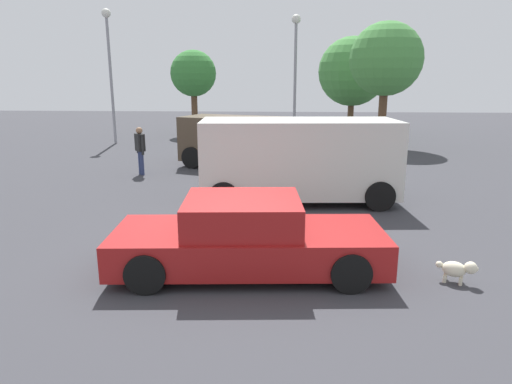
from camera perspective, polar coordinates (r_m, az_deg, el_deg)
ground_plane at (r=8.14m, az=-1.88°, el=-9.17°), size 80.00×80.00×0.00m
sedan_foreground at (r=7.71m, az=-1.14°, el=-5.82°), size 4.67×2.15×1.29m
dog at (r=8.06m, az=24.08°, el=-8.86°), size 0.59×0.38×0.40m
van_white at (r=12.10m, az=5.33°, el=4.31°), size 5.23×2.54×2.19m
suv_dark at (r=16.87m, az=-1.38°, el=6.56°), size 5.05×3.32×1.87m
pedestrian at (r=16.06m, az=-14.41°, el=5.56°), size 0.43×0.47×1.64m
light_post_near at (r=23.07m, az=5.00°, el=16.53°), size 0.44×0.44×6.25m
light_post_mid at (r=24.48m, az=-18.04°, el=16.21°), size 0.44×0.44×6.57m
tree_back_left at (r=27.55m, az=-7.90°, el=14.53°), size 2.67×2.67×4.91m
tree_back_center at (r=28.64m, az=12.10°, el=14.63°), size 4.10×4.10×5.74m
tree_back_right at (r=22.84m, az=16.07°, el=15.75°), size 3.41×3.41×5.86m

